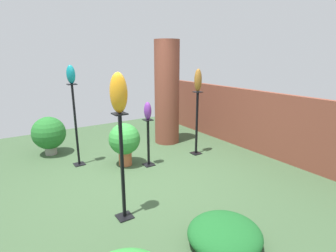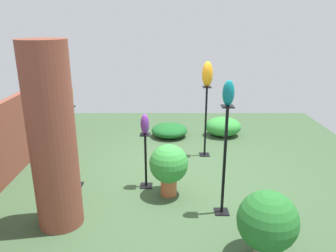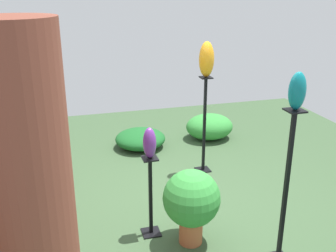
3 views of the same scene
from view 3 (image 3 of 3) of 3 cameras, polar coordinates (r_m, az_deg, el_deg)
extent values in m
plane|color=#385133|center=(4.98, 0.81, -11.63)|extent=(8.00, 8.00, 0.00)
cylinder|color=brown|center=(2.96, -19.15, -9.37)|extent=(0.59, 0.59, 2.42)
cube|color=black|center=(3.89, 16.73, -8.83)|extent=(0.04, 0.04, 1.58)
cube|color=black|center=(3.60, 17.95, 2.16)|extent=(0.16, 0.16, 0.02)
cube|color=black|center=(4.48, -17.82, -16.61)|extent=(0.20, 0.20, 0.01)
cube|color=black|center=(4.13, -18.80, -9.07)|extent=(0.04, 0.04, 1.36)
cube|color=black|center=(3.86, -19.89, -0.30)|extent=(0.16, 0.16, 0.02)
cube|color=black|center=(4.52, -2.47, -15.17)|extent=(0.20, 0.20, 0.01)
cube|color=black|center=(4.28, -2.56, -10.21)|extent=(0.04, 0.04, 0.92)
cube|color=black|center=(4.07, -2.65, -4.71)|extent=(0.16, 0.16, 0.01)
cube|color=black|center=(5.89, 5.08, -6.33)|extent=(0.20, 0.20, 0.01)
cube|color=black|center=(5.62, 5.30, 0.07)|extent=(0.04, 0.04, 1.41)
cube|color=black|center=(5.43, 5.53, 7.02)|extent=(0.16, 0.16, 0.02)
ellipsoid|color=#0F727A|center=(3.55, 18.24, 4.86)|extent=(0.14, 0.15, 0.34)
ellipsoid|color=brown|center=(3.79, -20.30, 3.07)|extent=(0.15, 0.16, 0.46)
ellipsoid|color=#6B2D8C|center=(4.00, -2.69, -2.46)|extent=(0.15, 0.14, 0.33)
ellipsoid|color=orange|center=(5.38, 5.62, 9.60)|extent=(0.21, 0.21, 0.48)
cylinder|color=#B25B38|center=(4.33, 3.32, -14.91)|extent=(0.25, 0.25, 0.28)
sphere|color=#338C38|center=(4.11, 3.43, -10.41)|extent=(0.60, 0.60, 0.60)
ellipsoid|color=#195923|center=(6.63, -4.06, -1.86)|extent=(0.82, 0.84, 0.30)
ellipsoid|color=#338C38|center=(7.01, 6.04, -0.08)|extent=(0.71, 0.84, 0.44)
camera|label=1|loc=(8.40, 6.34, 16.17)|focal=28.00mm
camera|label=2|loc=(1.71, 119.40, -9.08)|focal=35.00mm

